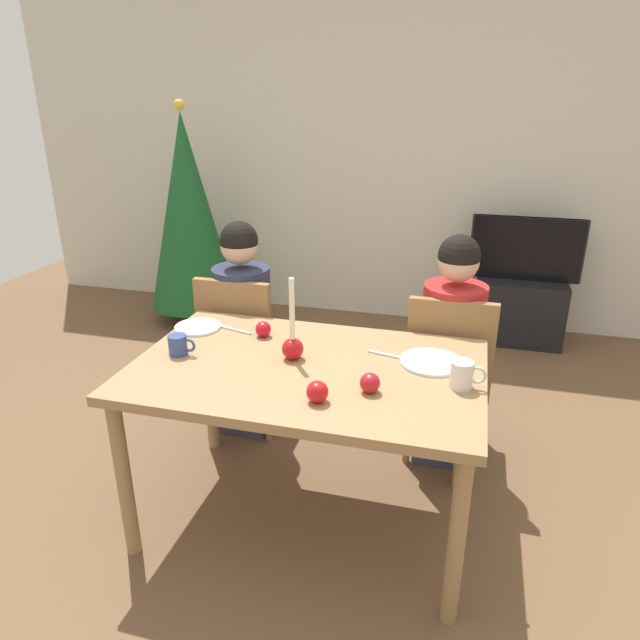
{
  "coord_description": "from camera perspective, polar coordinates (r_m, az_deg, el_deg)",
  "views": [
    {
      "loc": [
        0.59,
        -1.98,
        1.78
      ],
      "look_at": [
        0.0,
        0.2,
        0.87
      ],
      "focal_mm": 32.25,
      "sensor_mm": 36.0,
      "label": 1
    }
  ],
  "objects": [
    {
      "name": "mug_left",
      "position": [
        2.46,
        -13.85,
        -2.41
      ],
      "size": [
        0.12,
        0.08,
        0.09
      ],
      "color": "#33477F",
      "rests_on": "dining_table"
    },
    {
      "name": "candle_centerpiece",
      "position": [
        2.34,
        -2.74,
        -2.31
      ],
      "size": [
        0.09,
        0.09,
        0.35
      ],
      "color": "red",
      "rests_on": "dining_table"
    },
    {
      "name": "chair_left",
      "position": [
        3.1,
        -7.74,
        -2.45
      ],
      "size": [
        0.4,
        0.4,
        0.9
      ],
      "color": "olive",
      "rests_on": "ground"
    },
    {
      "name": "fork_right",
      "position": [
        2.41,
        6.8,
        -3.49
      ],
      "size": [
        0.18,
        0.05,
        0.01
      ],
      "primitive_type": "cube",
      "rotation": [
        0.0,
        0.0,
        -0.22
      ],
      "color": "silver",
      "rests_on": "dining_table"
    },
    {
      "name": "person_right_child",
      "position": [
        2.89,
        12.76,
        -3.43
      ],
      "size": [
        0.3,
        0.3,
        1.17
      ],
      "color": "#33384C",
      "rests_on": "ground"
    },
    {
      "name": "apple_by_left_plate",
      "position": [
        2.58,
        -5.66,
        -0.92
      ],
      "size": [
        0.07,
        0.07,
        0.07
      ],
      "primitive_type": "sphere",
      "color": "red",
      "rests_on": "dining_table"
    },
    {
      "name": "dining_table",
      "position": [
        2.35,
        -1.28,
        -6.37
      ],
      "size": [
        1.4,
        0.9,
        0.75
      ],
      "color": "#99754C",
      "rests_on": "ground"
    },
    {
      "name": "apple_near_candle",
      "position": [
        2.11,
        4.98,
        -6.24
      ],
      "size": [
        0.08,
        0.08,
        0.08
      ],
      "primitive_type": "sphere",
      "color": "#AF1920",
      "rests_on": "dining_table"
    },
    {
      "name": "plate_right",
      "position": [
        2.37,
        11.01,
        -4.11
      ],
      "size": [
        0.26,
        0.26,
        0.01
      ],
      "primitive_type": "cylinder",
      "color": "silver",
      "rests_on": "dining_table"
    },
    {
      "name": "apple_by_right_mug",
      "position": [
        2.04,
        -0.26,
        -7.14
      ],
      "size": [
        0.08,
        0.08,
        0.08
      ],
      "primitive_type": "sphere",
      "color": "red",
      "rests_on": "dining_table"
    },
    {
      "name": "mug_right",
      "position": [
        2.19,
        13.95,
        -5.27
      ],
      "size": [
        0.13,
        0.09,
        0.1
      ],
      "color": "silver",
      "rests_on": "dining_table"
    },
    {
      "name": "ground_plane",
      "position": [
        2.73,
        -1.16,
        -18.78
      ],
      "size": [
        7.68,
        7.68,
        0.0
      ],
      "primitive_type": "plane",
      "color": "brown"
    },
    {
      "name": "chair_right",
      "position": [
        2.89,
        12.63,
        -4.73
      ],
      "size": [
        0.4,
        0.4,
        0.9
      ],
      "color": "olive",
      "rests_on": "ground"
    },
    {
      "name": "back_wall",
      "position": [
        4.65,
        8.05,
        15.8
      ],
      "size": [
        6.4,
        0.1,
        2.6
      ],
      "primitive_type": "cube",
      "color": "beige",
      "rests_on": "ground"
    },
    {
      "name": "tv",
      "position": [
        4.43,
        19.79,
        6.66
      ],
      "size": [
        0.79,
        0.05,
        0.46
      ],
      "color": "black",
      "rests_on": "tv_stand"
    },
    {
      "name": "christmas_tree",
      "position": [
        4.66,
        -12.92,
        10.36
      ],
      "size": [
        0.69,
        0.69,
        1.72
      ],
      "color": "brown",
      "rests_on": "ground"
    },
    {
      "name": "plate_left",
      "position": [
        2.72,
        -12.03,
        -0.69
      ],
      "size": [
        0.21,
        0.21,
        0.01
      ],
      "primitive_type": "cylinder",
      "color": "white",
      "rests_on": "dining_table"
    },
    {
      "name": "person_left_child",
      "position": [
        3.1,
        -7.56,
        -1.24
      ],
      "size": [
        0.3,
        0.3,
        1.17
      ],
      "color": "#33384C",
      "rests_on": "ground"
    },
    {
      "name": "tv_stand",
      "position": [
        4.57,
        19.04,
        0.98
      ],
      "size": [
        0.64,
        0.4,
        0.48
      ],
      "primitive_type": "cube",
      "color": "black",
      "rests_on": "ground"
    },
    {
      "name": "fork_left",
      "position": [
        2.67,
        -8.44,
        -0.98
      ],
      "size": [
        0.18,
        0.06,
        0.01
      ],
      "primitive_type": "cube",
      "rotation": [
        0.0,
        0.0,
        -0.27
      ],
      "color": "silver",
      "rests_on": "dining_table"
    }
  ]
}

